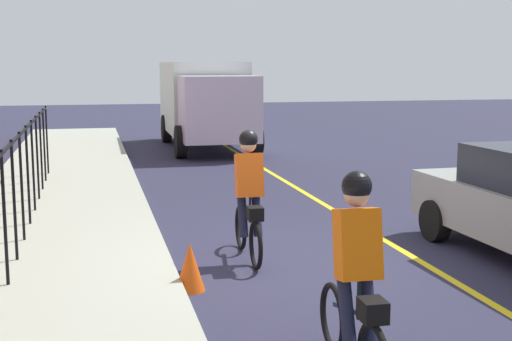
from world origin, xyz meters
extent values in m
plane|color=#28273C|center=(0.00, 0.00, 0.00)|extent=(80.00, 80.00, 0.00)
cube|color=yellow|center=(0.00, -1.60, 0.00)|extent=(36.00, 0.12, 0.01)
cube|color=#9EA291|center=(0.00, 3.40, 0.07)|extent=(40.00, 3.20, 0.15)
cylinder|color=black|center=(-0.64, 3.80, 0.95)|extent=(0.04, 0.04, 1.60)
cylinder|color=black|center=(0.45, 3.80, 0.95)|extent=(0.04, 0.04, 1.60)
cylinder|color=black|center=(1.55, 3.80, 0.95)|extent=(0.04, 0.04, 1.60)
cylinder|color=black|center=(2.64, 3.80, 0.95)|extent=(0.04, 0.04, 1.60)
cylinder|color=black|center=(3.73, 3.80, 0.95)|extent=(0.04, 0.04, 1.60)
cylinder|color=black|center=(4.82, 3.80, 0.95)|extent=(0.04, 0.04, 1.60)
cylinder|color=black|center=(5.91, 3.80, 0.95)|extent=(0.04, 0.04, 1.60)
cylinder|color=black|center=(7.00, 3.80, 0.95)|extent=(0.04, 0.04, 1.60)
cylinder|color=black|center=(8.09, 3.80, 0.95)|extent=(0.04, 0.04, 1.60)
cube|color=black|center=(1.00, 3.80, 1.70)|extent=(14.17, 0.04, 0.04)
torus|color=black|center=(0.84, 0.69, 0.33)|extent=(0.66, 0.07, 0.66)
torus|color=black|center=(-0.21, 0.71, 0.33)|extent=(0.66, 0.07, 0.66)
cube|color=black|center=(0.31, 0.70, 0.58)|extent=(0.93, 0.06, 0.24)
cylinder|color=black|center=(0.16, 0.70, 0.73)|extent=(0.03, 0.03, 0.35)
cube|color=#DB5512|center=(0.21, 0.70, 1.21)|extent=(0.35, 0.37, 0.63)
sphere|color=tan|center=(0.26, 0.70, 1.62)|extent=(0.22, 0.22, 0.22)
sphere|color=black|center=(0.26, 0.70, 1.70)|extent=(0.26, 0.26, 0.26)
cylinder|color=#191E38|center=(0.19, 0.80, 0.68)|extent=(0.34, 0.13, 0.65)
cylinder|color=#191E38|center=(0.19, 0.60, 0.68)|extent=(0.34, 0.13, 0.65)
cube|color=black|center=(-0.16, 0.71, 0.75)|extent=(0.24, 0.20, 0.18)
torus|color=black|center=(-2.99, 0.62, 0.33)|extent=(0.66, 0.07, 0.66)
cube|color=black|center=(-3.51, 0.63, 0.58)|extent=(0.93, 0.06, 0.24)
cylinder|color=black|center=(-3.66, 0.63, 0.73)|extent=(0.03, 0.03, 0.35)
cube|color=#DA6108|center=(-3.61, 0.63, 1.21)|extent=(0.35, 0.37, 0.63)
sphere|color=tan|center=(-3.56, 0.63, 1.62)|extent=(0.22, 0.22, 0.22)
sphere|color=black|center=(-3.56, 0.63, 1.70)|extent=(0.26, 0.26, 0.26)
cylinder|color=#191E38|center=(-3.63, 0.73, 0.68)|extent=(0.34, 0.13, 0.65)
cylinder|color=#191E38|center=(-3.63, 0.53, 0.68)|extent=(0.34, 0.13, 0.65)
cube|color=black|center=(-3.99, 0.64, 0.75)|extent=(0.24, 0.20, 0.18)
cylinder|color=black|center=(0.63, -2.34, 0.32)|extent=(0.65, 0.24, 0.64)
cube|color=silver|center=(14.44, -0.90, 1.63)|extent=(4.79, 2.46, 2.30)
cube|color=silver|center=(11.02, -0.86, 1.43)|extent=(1.85, 2.23, 1.90)
cylinder|color=black|center=(11.15, -1.98, 0.48)|extent=(0.96, 0.31, 0.96)
cylinder|color=black|center=(11.17, 0.26, 0.48)|extent=(0.96, 0.31, 0.96)
cylinder|color=black|center=(15.49, -2.04, 0.48)|extent=(0.96, 0.31, 0.96)
cylinder|color=black|center=(15.51, 0.20, 0.48)|extent=(0.96, 0.31, 0.96)
cone|color=#EC5210|center=(-0.90, 1.69, 0.30)|extent=(0.36, 0.36, 0.59)
camera|label=1|loc=(-9.03, 2.80, 2.71)|focal=49.21mm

